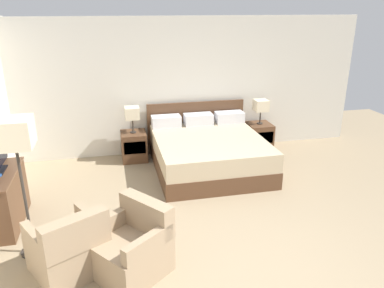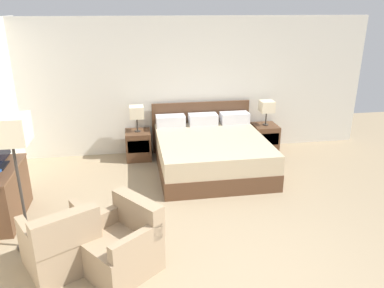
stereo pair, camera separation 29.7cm
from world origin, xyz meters
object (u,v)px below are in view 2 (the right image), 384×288
(armchair_by_window, at_px, (61,244))
(armchair_companion, at_px, (123,245))
(bed, at_px, (211,152))
(floor_lamp, at_px, (11,137))
(nightstand_right, at_px, (265,138))
(nightstand_left, at_px, (138,145))
(table_lamp_right, at_px, (267,107))
(dresser, at_px, (2,194))
(table_lamp_left, at_px, (137,112))

(armchair_by_window, relative_size, armchair_companion, 0.97)
(bed, relative_size, floor_lamp, 1.24)
(armchair_by_window, distance_m, armchair_companion, 0.66)
(nightstand_right, bearing_deg, bed, -150.44)
(bed, distance_m, nightstand_left, 1.40)
(nightstand_right, bearing_deg, floor_lamp, -146.27)
(table_lamp_right, relative_size, dresser, 0.45)
(nightstand_left, distance_m, armchair_companion, 3.11)
(table_lamp_left, distance_m, table_lamp_right, 2.43)
(nightstand_left, xyz_separation_m, table_lamp_right, (2.43, 0.00, 0.62))
(bed, bearing_deg, table_lamp_right, 29.61)
(bed, relative_size, nightstand_right, 3.81)
(table_lamp_left, xyz_separation_m, dresser, (-1.81, -1.83, -0.51))
(bed, distance_m, armchair_companion, 2.82)
(nightstand_left, height_order, table_lamp_left, table_lamp_left)
(nightstand_left, bearing_deg, table_lamp_left, 90.00)
(nightstand_right, bearing_deg, armchair_companion, -130.93)
(nightstand_left, distance_m, dresser, 2.58)
(nightstand_right, height_order, table_lamp_left, table_lamp_left)
(table_lamp_left, relative_size, floor_lamp, 0.30)
(dresser, height_order, floor_lamp, floor_lamp)
(armchair_by_window, xyz_separation_m, armchair_companion, (0.65, -0.12, 0.00))
(nightstand_right, distance_m, floor_lamp, 4.68)
(armchair_by_window, bearing_deg, armchair_companion, -10.67)
(table_lamp_left, xyz_separation_m, table_lamp_right, (2.43, 0.00, 0.00))
(nightstand_left, relative_size, table_lamp_right, 1.11)
(table_lamp_left, relative_size, dresser, 0.45)
(table_lamp_left, relative_size, armchair_by_window, 0.51)
(nightstand_right, relative_size, armchair_companion, 0.54)
(bed, height_order, armchair_by_window, bed)
(armchair_companion, bearing_deg, dresser, 140.73)
(table_lamp_left, bearing_deg, nightstand_left, -90.00)
(table_lamp_right, relative_size, armchair_companion, 0.49)
(nightstand_left, bearing_deg, floor_lamp, -118.19)
(nightstand_left, height_order, nightstand_right, same)
(table_lamp_right, bearing_deg, armchair_by_window, -138.20)
(dresser, xyz_separation_m, floor_lamp, (0.45, -0.70, 0.99))
(bed, bearing_deg, armchair_companion, -121.42)
(nightstand_left, bearing_deg, bed, -29.56)
(table_lamp_left, bearing_deg, table_lamp_right, 0.00)
(armchair_by_window, relative_size, floor_lamp, 0.58)
(dresser, bearing_deg, armchair_companion, -39.27)
(bed, bearing_deg, armchair_by_window, -132.78)
(nightstand_left, relative_size, floor_lamp, 0.33)
(nightstand_right, bearing_deg, nightstand_left, 180.00)
(table_lamp_right, relative_size, armchair_by_window, 0.51)
(bed, xyz_separation_m, armchair_companion, (-1.47, -2.41, -0.03))
(floor_lamp, bearing_deg, armchair_by_window, -44.76)
(bed, distance_m, armchair_by_window, 3.12)
(table_lamp_right, bearing_deg, floor_lamp, -146.25)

